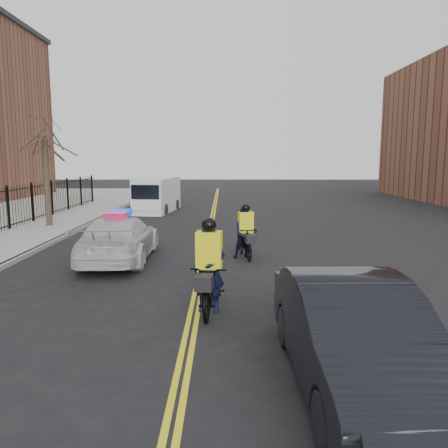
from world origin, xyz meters
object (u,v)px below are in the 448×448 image
police_cruiser (120,238)px  cyclist_near (209,279)px  cargo_van (157,195)px  cyclist_far (246,237)px  dark_sedan (355,337)px

police_cruiser → cyclist_near: cyclist_near is taller
cyclist_near → police_cruiser: bearing=128.5°
cargo_van → cyclist_far: 13.76m
police_cruiser → dark_sedan: size_ratio=1.05×
cyclist_near → dark_sedan: bearing=-50.0°
police_cruiser → cargo_van: cargo_van is taller
police_cruiser → cyclist_near: 5.67m
police_cruiser → cyclist_far: size_ratio=2.71×
police_cruiser → dark_sedan: (5.19, -7.99, 0.06)m
cargo_van → cyclist_near: 18.39m
cyclist_near → cyclist_far: 5.23m
dark_sedan → police_cruiser: bearing=122.0°
dark_sedan → cyclist_near: 3.86m
cyclist_far → dark_sedan: bearing=-92.8°
dark_sedan → cargo_van: cargo_van is taller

